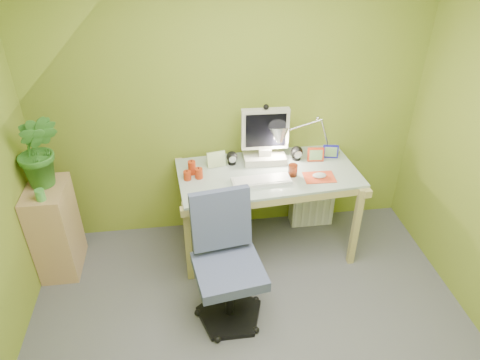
{
  "coord_description": "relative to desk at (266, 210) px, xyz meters",
  "views": [
    {
      "loc": [
        -0.36,
        -1.7,
        2.61
      ],
      "look_at": [
        0.0,
        1.0,
        0.85
      ],
      "focal_mm": 33.0,
      "sensor_mm": 36.0,
      "label": 1
    }
  ],
  "objects": [
    {
      "name": "desk",
      "position": [
        0.0,
        0.0,
        0.0
      ],
      "size": [
        1.47,
        0.82,
        0.76
      ],
      "primitive_type": null,
      "rotation": [
        0.0,
        0.0,
        0.08
      ],
      "color": "tan",
      "rests_on": "floor"
    },
    {
      "name": "green_cup",
      "position": [
        -1.69,
        -0.19,
        0.44
      ],
      "size": [
        0.08,
        0.08,
        0.09
      ],
      "primitive_type": "cylinder",
      "rotation": [
        0.0,
        0.0,
        0.19
      ],
      "color": "#4CA243",
      "rests_on": "side_ledge"
    },
    {
      "name": "amber_tumbler",
      "position": [
        0.18,
        -0.08,
        0.43
      ],
      "size": [
        0.08,
        0.08,
        0.09
      ],
      "primitive_type": "cylinder",
      "rotation": [
        0.0,
        0.0,
        -0.08
      ],
      "color": "maroon",
      "rests_on": "desk"
    },
    {
      "name": "speaker_right",
      "position": [
        0.27,
        0.16,
        0.44
      ],
      "size": [
        0.11,
        0.11,
        0.12
      ],
      "primitive_type": null,
      "rotation": [
        0.0,
        0.0,
        0.14
      ],
      "color": "black",
      "rests_on": "desk"
    },
    {
      "name": "speaker_left",
      "position": [
        -0.27,
        0.16,
        0.44
      ],
      "size": [
        0.1,
        0.1,
        0.11
      ],
      "primitive_type": null,
      "rotation": [
        0.0,
        0.0,
        0.15
      ],
      "color": "black",
      "rests_on": "desk"
    },
    {
      "name": "photo_frame_green",
      "position": [
        -0.4,
        0.14,
        0.44
      ],
      "size": [
        0.15,
        0.05,
        0.13
      ],
      "primitive_type": "cube",
      "rotation": [
        0.0,
        0.0,
        0.19
      ],
      "color": "#BFD391",
      "rests_on": "desk"
    },
    {
      "name": "mouse",
      "position": [
        0.38,
        -0.14,
        0.4
      ],
      "size": [
        0.12,
        0.08,
        0.04
      ],
      "primitive_type": "ellipsoid",
      "rotation": [
        0.0,
        0.0,
        -0.12
      ],
      "color": "silver",
      "rests_on": "mousepad"
    },
    {
      "name": "photo_frame_red",
      "position": [
        0.42,
        0.12,
        0.44
      ],
      "size": [
        0.14,
        0.03,
        0.12
      ],
      "primitive_type": "cube",
      "rotation": [
        0.0,
        0.0,
        -0.11
      ],
      "color": "red",
      "rests_on": "desk"
    },
    {
      "name": "desk_lamp",
      "position": [
        0.45,
        0.18,
        0.65
      ],
      "size": [
        0.54,
        0.32,
        0.55
      ],
      "primitive_type": null,
      "rotation": [
        0.0,
        0.0,
        -0.21
      ],
      "color": "silver",
      "rests_on": "desk"
    },
    {
      "name": "candle_cluster",
      "position": [
        -0.6,
        0.01,
        0.44
      ],
      "size": [
        0.15,
        0.14,
        0.11
      ],
      "primitive_type": null,
      "rotation": [
        0.0,
        0.0,
        0.04
      ],
      "color": "#B3310F",
      "rests_on": "desk"
    },
    {
      "name": "radiator",
      "position": [
        0.48,
        0.27,
        -0.19
      ],
      "size": [
        0.39,
        0.15,
        0.39
      ],
      "primitive_type": "cube",
      "rotation": [
        0.0,
        0.0,
        0.0
      ],
      "color": "silver",
      "rests_on": "floor"
    },
    {
      "name": "side_ledge",
      "position": [
        -1.71,
        -0.04,
        0.01
      ],
      "size": [
        0.29,
        0.44,
        0.78
      ],
      "primitive_type": "cube",
      "color": "tan",
      "rests_on": "floor"
    },
    {
      "name": "task_chair",
      "position": [
        -0.4,
        -0.75,
        0.09
      ],
      "size": [
        0.59,
        0.59,
        0.93
      ],
      "primitive_type": null,
      "rotation": [
        0.0,
        0.0,
        0.15
      ],
      "color": "#41496B",
      "rests_on": "floor"
    },
    {
      "name": "slope_ceiling",
      "position": [
        -1.26,
        -1.23,
        1.47
      ],
      "size": [
        1.1,
        3.2,
        1.1
      ],
      "primitive_type": "cube",
      "color": "white",
      "rests_on": "wall_left"
    },
    {
      "name": "mousepad",
      "position": [
        0.38,
        -0.14,
        0.38
      ],
      "size": [
        0.24,
        0.18,
        0.01
      ],
      "primitive_type": "cube",
      "rotation": [
        0.0,
        0.0,
        -0.03
      ],
      "color": "#DC4422",
      "rests_on": "desk"
    },
    {
      "name": "potted_plant",
      "position": [
        -1.69,
        0.01,
        0.69
      ],
      "size": [
        0.34,
        0.28,
        0.59
      ],
      "primitive_type": "imported",
      "rotation": [
        0.0,
        0.0,
        -0.06
      ],
      "color": "#317025",
      "rests_on": "side_ledge"
    },
    {
      "name": "photo_frame_blue",
      "position": [
        0.56,
        0.16,
        0.43
      ],
      "size": [
        0.13,
        0.04,
        0.11
      ],
      "primitive_type": "cube",
      "rotation": [
        0.0,
        0.0,
        -0.21
      ],
      "color": "#17148E",
      "rests_on": "desk"
    },
    {
      "name": "wall_back",
      "position": [
        -0.26,
        0.37,
        0.82
      ],
      "size": [
        3.2,
        0.01,
        2.4
      ],
      "primitive_type": "cube",
      "color": "olive",
      "rests_on": "floor"
    },
    {
      "name": "keyboard",
      "position": [
        -0.08,
        -0.14,
        0.39
      ],
      "size": [
        0.46,
        0.17,
        0.02
      ],
      "primitive_type": "cube",
      "rotation": [
        0.0,
        0.0,
        0.05
      ],
      "color": "silver",
      "rests_on": "desk"
    },
    {
      "name": "monitor",
      "position": [
        0.0,
        0.18,
        0.62
      ],
      "size": [
        0.36,
        0.21,
        0.48
      ],
      "primitive_type": null,
      "rotation": [
        0.0,
        0.0,
        -0.03
      ],
      "color": "beige",
      "rests_on": "desk"
    }
  ]
}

